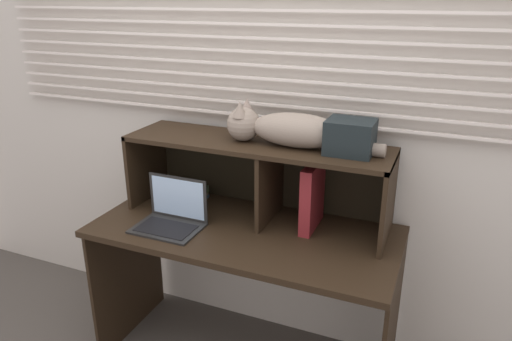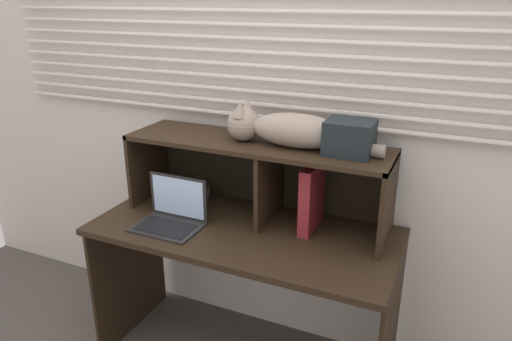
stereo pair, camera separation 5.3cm
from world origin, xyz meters
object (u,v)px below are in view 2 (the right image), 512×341
(cat, at_px, (284,129))
(laptop, at_px, (171,215))
(binder_upright, at_px, (312,197))
(storage_box, at_px, (350,137))
(book_stack, at_px, (183,196))

(cat, xyz_separation_m, laptop, (-0.47, -0.25, -0.42))
(binder_upright, height_order, storage_box, storage_box)
(binder_upright, distance_m, book_stack, 0.72)
(cat, height_order, laptop, cat)
(cat, bearing_deg, laptop, -152.36)
(laptop, xyz_separation_m, binder_upright, (0.61, 0.25, 0.11))
(cat, relative_size, laptop, 2.36)
(cat, distance_m, book_stack, 0.71)
(binder_upright, bearing_deg, laptop, -158.18)
(book_stack, bearing_deg, cat, 0.15)
(laptop, xyz_separation_m, storage_box, (0.77, 0.25, 0.41))
(cat, xyz_separation_m, book_stack, (-0.56, -0.00, -0.43))
(binder_upright, bearing_deg, cat, 180.00)
(laptop, distance_m, storage_box, 0.90)
(binder_upright, xyz_separation_m, book_stack, (-0.70, -0.00, -0.12))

